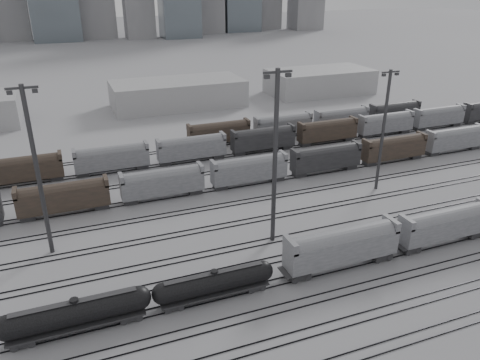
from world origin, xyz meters
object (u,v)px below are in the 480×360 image
object	(u,v)px
tank_car_a	(76,313)
light_mast_c	(275,155)
hopper_car_a	(342,245)
tank_car_b	(215,283)
hopper_car_b	(445,223)

from	to	relation	value
tank_car_a	light_mast_c	xyz separation A→B (m)	(29.26, 10.21, 11.51)
light_mast_c	hopper_car_a	bearing A→B (deg)	-61.07
tank_car_b	hopper_car_a	world-z (taller)	hopper_car_a
hopper_car_b	light_mast_c	world-z (taller)	light_mast_c
tank_car_a	hopper_car_a	xyz separation A→B (m)	(34.90, 0.00, 1.23)
tank_car_a	light_mast_c	world-z (taller)	light_mast_c
hopper_car_b	light_mast_c	distance (m)	27.85
tank_car_b	hopper_car_b	xyz separation A→B (m)	(36.44, 0.00, 1.17)
tank_car_b	hopper_car_b	size ratio (longest dim) A/B	1.02
hopper_car_a	hopper_car_b	size ratio (longest dim) A/B	1.07
tank_car_b	hopper_car_a	distance (m)	18.46
hopper_car_b	tank_car_a	bearing A→B (deg)	180.00
hopper_car_a	hopper_car_b	bearing A→B (deg)	0.00
tank_car_a	hopper_car_b	size ratio (longest dim) A/B	1.10
tank_car_a	tank_car_b	xyz separation A→B (m)	(16.50, 0.00, -0.18)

